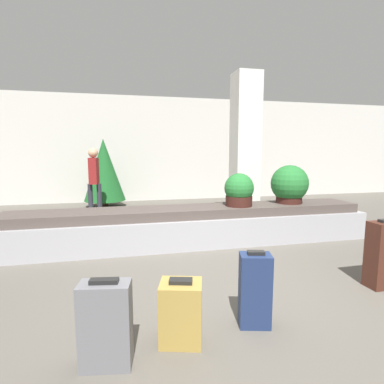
{
  "coord_description": "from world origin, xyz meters",
  "views": [
    {
      "loc": [
        -1.08,
        -3.1,
        1.5
      ],
      "look_at": [
        0.0,
        1.59,
        0.86
      ],
      "focal_mm": 28.0,
      "sensor_mm": 36.0,
      "label": 1
    }
  ],
  "objects_px": {
    "pillar": "(245,148)",
    "traveler_0": "(94,176)",
    "suitcase_1": "(106,325)",
    "suitcase_2": "(255,290)",
    "decorated_tree": "(104,170)",
    "potted_plant_0": "(289,185)",
    "suitcase_3": "(181,312)",
    "potted_plant_1": "(239,191)"
  },
  "relations": [
    {
      "from": "suitcase_3",
      "to": "traveler_0",
      "type": "xyz_separation_m",
      "value": [
        -1.08,
        5.13,
        0.7
      ]
    },
    {
      "from": "potted_plant_1",
      "to": "pillar",
      "type": "bearing_deg",
      "value": 64.46
    },
    {
      "from": "decorated_tree",
      "to": "suitcase_3",
      "type": "bearing_deg",
      "value": -81.73
    },
    {
      "from": "potted_plant_0",
      "to": "decorated_tree",
      "type": "distance_m",
      "value": 5.11
    },
    {
      "from": "pillar",
      "to": "suitcase_3",
      "type": "height_order",
      "value": "pillar"
    },
    {
      "from": "traveler_0",
      "to": "suitcase_1",
      "type": "bearing_deg",
      "value": -166.86
    },
    {
      "from": "suitcase_3",
      "to": "decorated_tree",
      "type": "distance_m",
      "value": 6.5
    },
    {
      "from": "suitcase_2",
      "to": "decorated_tree",
      "type": "xyz_separation_m",
      "value": [
        -1.6,
        6.3,
        0.7
      ]
    },
    {
      "from": "potted_plant_0",
      "to": "potted_plant_1",
      "type": "height_order",
      "value": "potted_plant_0"
    },
    {
      "from": "potted_plant_1",
      "to": "potted_plant_0",
      "type": "bearing_deg",
      "value": 4.42
    },
    {
      "from": "potted_plant_1",
      "to": "decorated_tree",
      "type": "height_order",
      "value": "decorated_tree"
    },
    {
      "from": "suitcase_2",
      "to": "suitcase_3",
      "type": "relative_size",
      "value": 1.28
    },
    {
      "from": "suitcase_2",
      "to": "potted_plant_1",
      "type": "bearing_deg",
      "value": 86.01
    },
    {
      "from": "suitcase_3",
      "to": "decorated_tree",
      "type": "bearing_deg",
      "value": 113.48
    },
    {
      "from": "pillar",
      "to": "traveler_0",
      "type": "xyz_separation_m",
      "value": [
        -3.3,
        1.09,
        -0.65
      ]
    },
    {
      "from": "traveler_0",
      "to": "decorated_tree",
      "type": "relative_size",
      "value": 0.86
    },
    {
      "from": "suitcase_1",
      "to": "potted_plant_0",
      "type": "relative_size",
      "value": 0.96
    },
    {
      "from": "pillar",
      "to": "suitcase_1",
      "type": "xyz_separation_m",
      "value": [
        -2.77,
        -4.2,
        -1.29
      ]
    },
    {
      "from": "suitcase_3",
      "to": "traveler_0",
      "type": "distance_m",
      "value": 5.29
    },
    {
      "from": "pillar",
      "to": "decorated_tree",
      "type": "height_order",
      "value": "pillar"
    },
    {
      "from": "suitcase_3",
      "to": "decorated_tree",
      "type": "height_order",
      "value": "decorated_tree"
    },
    {
      "from": "potted_plant_0",
      "to": "traveler_0",
      "type": "distance_m",
      "value": 4.37
    },
    {
      "from": "suitcase_2",
      "to": "traveler_0",
      "type": "bearing_deg",
      "value": 123.55
    },
    {
      "from": "suitcase_1",
      "to": "suitcase_2",
      "type": "relative_size",
      "value": 0.96
    },
    {
      "from": "potted_plant_0",
      "to": "traveler_0",
      "type": "relative_size",
      "value": 0.42
    },
    {
      "from": "suitcase_1",
      "to": "decorated_tree",
      "type": "height_order",
      "value": "decorated_tree"
    },
    {
      "from": "suitcase_2",
      "to": "suitcase_3",
      "type": "xyz_separation_m",
      "value": [
        -0.67,
        -0.09,
        -0.07
      ]
    },
    {
      "from": "pillar",
      "to": "potted_plant_0",
      "type": "height_order",
      "value": "pillar"
    },
    {
      "from": "pillar",
      "to": "potted_plant_1",
      "type": "relative_size",
      "value": 5.85
    },
    {
      "from": "potted_plant_0",
      "to": "suitcase_1",
      "type": "bearing_deg",
      "value": -138.05
    },
    {
      "from": "suitcase_2",
      "to": "suitcase_3",
      "type": "bearing_deg",
      "value": -158.33
    },
    {
      "from": "potted_plant_0",
      "to": "traveler_0",
      "type": "xyz_separation_m",
      "value": [
        -3.52,
        2.6,
        0.02
      ]
    },
    {
      "from": "decorated_tree",
      "to": "suitcase_1",
      "type": "bearing_deg",
      "value": -86.78
    },
    {
      "from": "suitcase_1",
      "to": "suitcase_2",
      "type": "distance_m",
      "value": 1.25
    },
    {
      "from": "suitcase_2",
      "to": "suitcase_3",
      "type": "height_order",
      "value": "suitcase_2"
    },
    {
      "from": "suitcase_2",
      "to": "traveler_0",
      "type": "distance_m",
      "value": 5.38
    },
    {
      "from": "suitcase_3",
      "to": "traveler_0",
      "type": "height_order",
      "value": "traveler_0"
    },
    {
      "from": "pillar",
      "to": "traveler_0",
      "type": "distance_m",
      "value": 3.53
    },
    {
      "from": "potted_plant_1",
      "to": "decorated_tree",
      "type": "distance_m",
      "value": 4.6
    },
    {
      "from": "potted_plant_1",
      "to": "decorated_tree",
      "type": "relative_size",
      "value": 0.29
    },
    {
      "from": "suitcase_3",
      "to": "potted_plant_1",
      "type": "bearing_deg",
      "value": 74.56
    },
    {
      "from": "pillar",
      "to": "potted_plant_0",
      "type": "bearing_deg",
      "value": -81.81
    }
  ]
}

